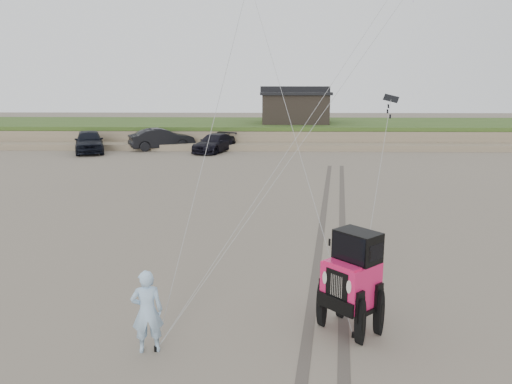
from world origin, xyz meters
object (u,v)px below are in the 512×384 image
Objects in this scene: cabin at (295,106)px; truck_c at (214,143)px; truck_a at (89,141)px; man at (147,311)px; jeep at (351,292)px; truck_b at (162,139)px.

cabin is 10.52m from truck_c.
truck_a is 31.76m from man.
truck_a is at bearing 167.22° from jeep.
truck_b is 1.06× the size of jeep.
man is at bearing -65.16° from truck_c.
cabin is at bearing 136.97° from jeep.
jeep is (-0.57, -36.78, -2.31)m from cabin.
truck_a is 2.92× the size of man.
truck_a reaches higher than truck_c.
cabin is at bearing 6.57° from truck_a.
truck_b is at bearing -150.99° from cabin.
cabin reaches higher than truck_a.
truck_c is at bearing -99.57° from man.
cabin reaches higher than truck_c.
truck_c is at bearing -131.36° from cabin.
cabin is 38.17m from man.
man is at bearing -97.42° from cabin.
truck_b is (-11.26, -6.24, -2.37)m from cabin.
man is at bearing -88.21° from truck_a.
jeep is at bearing -90.89° from cabin.
jeep is 4.46m from man.
truck_b is at bearing -176.10° from truck_c.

